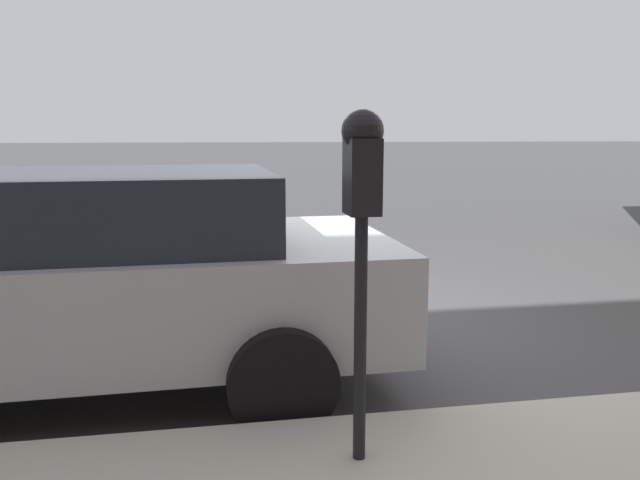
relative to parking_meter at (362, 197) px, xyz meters
name	(u,v)px	position (x,y,z in m)	size (l,w,h in m)	color
ground_plane	(338,323)	(2.66, -0.45, -1.43)	(220.00, 220.00, 0.00)	#424244
parking_meter	(362,197)	(0.00, 0.00, 0.00)	(0.21, 0.19, 1.66)	black
car_silver	(58,275)	(1.57, 1.69, -0.65)	(2.23, 4.60, 1.47)	#B7BABF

